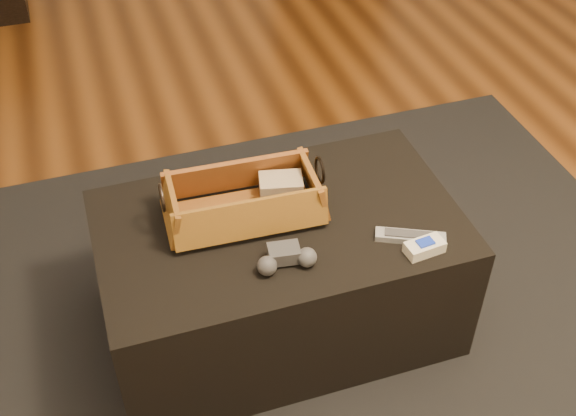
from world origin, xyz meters
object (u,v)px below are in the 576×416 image
object	(u,v)px
wicker_basket	(244,201)
cream_gadget	(425,247)
ottoman	(279,274)
game_controller	(286,258)
tv_remote	(238,213)
silver_remote	(410,237)

from	to	relation	value
wicker_basket	cream_gadget	world-z (taller)	wicker_basket
ottoman	wicker_basket	world-z (taller)	wicker_basket
wicker_basket	game_controller	world-z (taller)	wicker_basket
wicker_basket	cream_gadget	distance (m)	0.50
ottoman	game_controller	size ratio (longest dim) A/B	6.30
tv_remote	game_controller	size ratio (longest dim) A/B	1.44
wicker_basket	silver_remote	size ratio (longest dim) A/B	2.38
ottoman	cream_gadget	size ratio (longest dim) A/B	9.27
cream_gadget	ottoman	bearing A→B (deg)	144.72
cream_gadget	game_controller	bearing A→B (deg)	169.78
tv_remote	cream_gadget	bearing A→B (deg)	-35.44
ottoman	game_controller	world-z (taller)	game_controller
wicker_basket	tv_remote	bearing A→B (deg)	-145.60
tv_remote	cream_gadget	distance (m)	0.51
wicker_basket	game_controller	size ratio (longest dim) A/B	2.80
ottoman	cream_gadget	world-z (taller)	cream_gadget
silver_remote	cream_gadget	distance (m)	0.06
silver_remote	ottoman	bearing A→B (deg)	150.49
game_controller	silver_remote	bearing A→B (deg)	-1.78
ottoman	cream_gadget	bearing A→B (deg)	-35.28
tv_remote	ottoman	bearing A→B (deg)	-23.38
tv_remote	silver_remote	world-z (taller)	tv_remote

